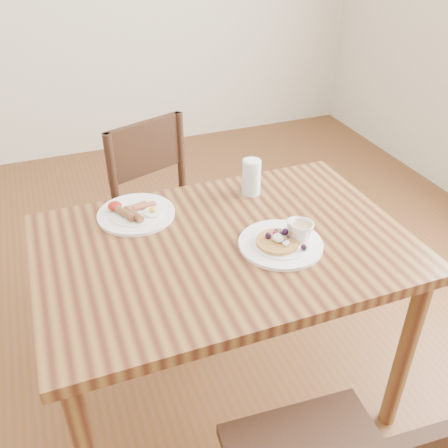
% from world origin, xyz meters
% --- Properties ---
extents(ground, '(5.00, 5.00, 0.00)m').
position_xyz_m(ground, '(0.00, 0.00, 0.00)').
color(ground, brown).
rests_on(ground, ground).
extents(dining_table, '(1.20, 0.80, 0.75)m').
position_xyz_m(dining_table, '(0.00, 0.00, 0.65)').
color(dining_table, brown).
rests_on(dining_table, ground).
extents(chair_far, '(0.54, 0.54, 0.88)m').
position_xyz_m(chair_far, '(-0.03, 0.64, 0.49)').
color(chair_far, '#2F1F11').
rests_on(chair_far, ground).
extents(pancake_plate, '(0.27, 0.27, 0.06)m').
position_xyz_m(pancake_plate, '(0.17, -0.08, 0.76)').
color(pancake_plate, white).
rests_on(pancake_plate, dining_table).
extents(breakfast_plate, '(0.27, 0.27, 0.04)m').
position_xyz_m(breakfast_plate, '(-0.23, 0.26, 0.76)').
color(breakfast_plate, white).
rests_on(breakfast_plate, dining_table).
extents(teacup_saucer, '(0.14, 0.14, 0.08)m').
position_xyz_m(teacup_saucer, '(0.23, -0.10, 0.78)').
color(teacup_saucer, white).
rests_on(teacup_saucer, dining_table).
extents(water_glass, '(0.07, 0.07, 0.13)m').
position_xyz_m(water_glass, '(0.21, 0.26, 0.82)').
color(water_glass, silver).
rests_on(water_glass, dining_table).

